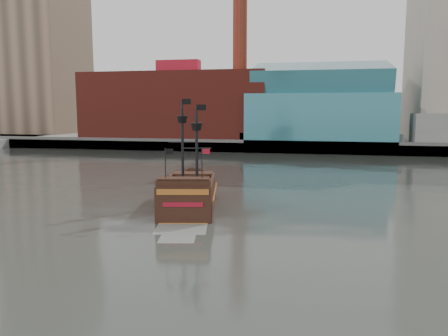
# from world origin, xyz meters

# --- Properties ---
(ground) EXTENTS (400.00, 400.00, 0.00)m
(ground) POSITION_xyz_m (0.00, 0.00, 0.00)
(ground) COLOR #282B26
(ground) RESTS_ON ground
(promenade_far) EXTENTS (220.00, 60.00, 2.00)m
(promenade_far) POSITION_xyz_m (0.00, 92.00, 1.00)
(promenade_far) COLOR slate
(promenade_far) RESTS_ON ground
(seawall) EXTENTS (220.00, 1.00, 2.60)m
(seawall) POSITION_xyz_m (0.00, 62.50, 1.30)
(seawall) COLOR #4C4C49
(seawall) RESTS_ON ground
(skyline) EXTENTS (149.00, 45.00, 62.00)m
(skyline) POSITION_xyz_m (5.21, 84.56, 24.55)
(skyline) COLOR #80634D
(skyline) RESTS_ON promenade_far
(pirate_ship) EXTENTS (6.88, 14.63, 10.54)m
(pirate_ship) POSITION_xyz_m (-1.35, 11.03, 0.95)
(pirate_ship) COLOR black
(pirate_ship) RESTS_ON ground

